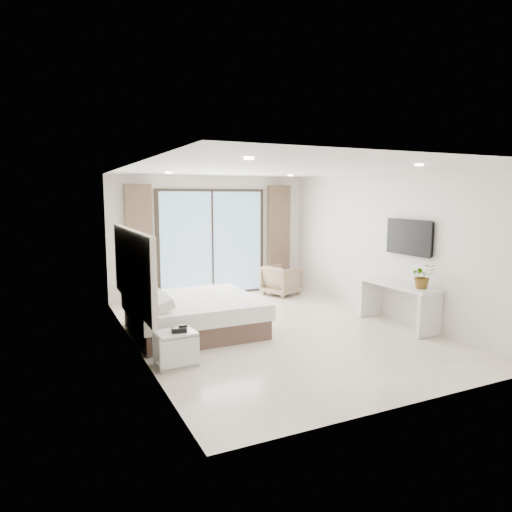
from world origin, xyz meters
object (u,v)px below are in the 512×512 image
object	(u,v)px
armchair	(282,279)
bed	(193,314)
nightstand	(176,349)
console_desk	(398,294)

from	to	relation	value
armchair	bed	bearing A→B (deg)	104.30
bed	nightstand	xyz separation A→B (m)	(-0.67, -1.36, -0.07)
nightstand	bed	bearing A→B (deg)	60.20
bed	armchair	bearing A→B (deg)	34.97
bed	console_desk	world-z (taller)	console_desk
nightstand	armchair	distance (m)	4.71
bed	nightstand	world-z (taller)	bed
nightstand	armchair	size ratio (longest dim) A/B	0.73
bed	armchair	world-z (taller)	armchair
nightstand	console_desk	distance (m)	4.01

